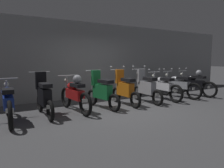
% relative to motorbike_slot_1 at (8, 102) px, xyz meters
% --- Properties ---
extents(ground_plane, '(80.00, 80.00, 0.00)m').
position_rel_motorbike_slot_1_xyz_m(ground_plane, '(3.06, -0.32, -0.49)').
color(ground_plane, '#4C4C4F').
extents(back_wall, '(16.00, 0.30, 2.94)m').
position_rel_motorbike_slot_1_xyz_m(back_wall, '(3.06, 2.16, 0.98)').
color(back_wall, gray).
rests_on(back_wall, ground).
extents(motorbike_slot_1, '(0.56, 1.95, 1.03)m').
position_rel_motorbike_slot_1_xyz_m(motorbike_slot_1, '(0.00, 0.00, 0.00)').
color(motorbike_slot_1, black).
rests_on(motorbike_slot_1, ground).
extents(motorbike_slot_2, '(0.56, 1.68, 1.18)m').
position_rel_motorbike_slot_1_xyz_m(motorbike_slot_2, '(0.87, 0.12, 0.03)').
color(motorbike_slot_2, black).
rests_on(motorbike_slot_2, ground).
extents(motorbike_slot_3, '(0.56, 1.95, 1.08)m').
position_rel_motorbike_slot_1_xyz_m(motorbike_slot_3, '(1.75, 0.15, 0.04)').
color(motorbike_slot_3, black).
rests_on(motorbike_slot_3, ground).
extents(motorbike_slot_4, '(0.56, 1.68, 1.18)m').
position_rel_motorbike_slot_1_xyz_m(motorbike_slot_4, '(2.62, 0.11, 0.03)').
color(motorbike_slot_4, black).
rests_on(motorbike_slot_4, ground).
extents(motorbike_slot_5, '(0.59, 1.68, 1.29)m').
position_rel_motorbike_slot_1_xyz_m(motorbike_slot_5, '(3.50, 0.14, 0.04)').
color(motorbike_slot_5, black).
rests_on(motorbike_slot_5, ground).
extents(motorbike_slot_6, '(0.59, 1.68, 1.29)m').
position_rel_motorbike_slot_1_xyz_m(motorbike_slot_6, '(4.38, 0.06, 0.04)').
color(motorbike_slot_6, black).
rests_on(motorbike_slot_6, ground).
extents(motorbike_slot_7, '(0.59, 1.95, 1.15)m').
position_rel_motorbike_slot_1_xyz_m(motorbike_slot_7, '(5.25, 0.12, 0.00)').
color(motorbike_slot_7, black).
rests_on(motorbike_slot_7, ground).
extents(motorbike_slot_8, '(0.59, 1.95, 1.15)m').
position_rel_motorbike_slot_1_xyz_m(motorbike_slot_8, '(6.12, 0.14, 0.00)').
color(motorbike_slot_8, black).
rests_on(motorbike_slot_8, ground).
extents(motorbike_slot_9, '(0.58, 1.94, 1.15)m').
position_rel_motorbike_slot_1_xyz_m(motorbike_slot_9, '(7.00, 0.08, 0.04)').
color(motorbike_slot_9, black).
rests_on(motorbike_slot_9, ground).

